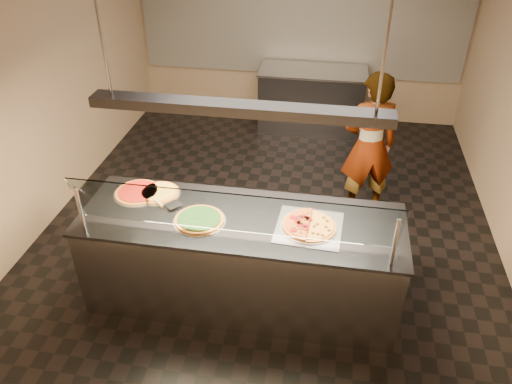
% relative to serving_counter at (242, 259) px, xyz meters
% --- Properties ---
extents(ground, '(5.00, 6.00, 0.02)m').
position_rel_serving_counter_xyz_m(ground, '(0.08, 1.24, -0.48)').
color(ground, black).
rests_on(ground, ground).
extents(wall_back, '(5.00, 0.02, 3.00)m').
position_rel_serving_counter_xyz_m(wall_back, '(0.08, 4.25, 1.03)').
color(wall_back, '#968060').
rests_on(wall_back, ground).
extents(wall_front, '(5.00, 0.02, 3.00)m').
position_rel_serving_counter_xyz_m(wall_front, '(0.08, -1.77, 1.03)').
color(wall_front, '#968060').
rests_on(wall_front, ground).
extents(wall_left, '(0.02, 6.00, 3.00)m').
position_rel_serving_counter_xyz_m(wall_left, '(-2.43, 1.24, 1.03)').
color(wall_left, '#968060').
rests_on(wall_left, ground).
extents(tile_band, '(4.90, 0.02, 1.20)m').
position_rel_serving_counter_xyz_m(tile_band, '(0.08, 4.22, 0.83)').
color(tile_band, silver).
rests_on(tile_band, wall_back).
extents(serving_counter, '(2.81, 0.94, 0.93)m').
position_rel_serving_counter_xyz_m(serving_counter, '(0.00, 0.00, 0.00)').
color(serving_counter, '#B7B7BC').
rests_on(serving_counter, ground).
extents(sneeze_guard, '(2.57, 0.18, 0.54)m').
position_rel_serving_counter_xyz_m(sneeze_guard, '(-0.00, -0.34, 0.76)').
color(sneeze_guard, '#B7B7BC').
rests_on(sneeze_guard, serving_counter).
extents(perforated_tray, '(0.57, 0.57, 0.01)m').
position_rel_serving_counter_xyz_m(perforated_tray, '(0.58, -0.03, 0.47)').
color(perforated_tray, silver).
rests_on(perforated_tray, serving_counter).
extents(half_pizza_pepperoni, '(0.26, 0.46, 0.05)m').
position_rel_serving_counter_xyz_m(half_pizza_pepperoni, '(0.48, -0.03, 0.50)').
color(half_pizza_pepperoni, '#98571F').
rests_on(half_pizza_pepperoni, perforated_tray).
extents(half_pizza_sausage, '(0.25, 0.46, 0.04)m').
position_rel_serving_counter_xyz_m(half_pizza_sausage, '(0.70, -0.03, 0.49)').
color(half_pizza_sausage, '#98571F').
rests_on(half_pizza_sausage, perforated_tray).
extents(pizza_spinach, '(0.45, 0.45, 0.03)m').
position_rel_serving_counter_xyz_m(pizza_spinach, '(-0.34, -0.09, 0.48)').
color(pizza_spinach, silver).
rests_on(pizza_spinach, serving_counter).
extents(pizza_cheese, '(0.39, 0.39, 0.03)m').
position_rel_serving_counter_xyz_m(pizza_cheese, '(-0.82, 0.25, 0.48)').
color(pizza_cheese, silver).
rests_on(pizza_cheese, serving_counter).
extents(pizza_tomato, '(0.44, 0.44, 0.03)m').
position_rel_serving_counter_xyz_m(pizza_tomato, '(-1.01, 0.22, 0.48)').
color(pizza_tomato, silver).
rests_on(pizza_tomato, serving_counter).
extents(pizza_spatula, '(0.29, 0.17, 0.02)m').
position_rel_serving_counter_xyz_m(pizza_spatula, '(-0.71, 0.08, 0.49)').
color(pizza_spatula, '#B7B7BC').
rests_on(pizza_spatula, pizza_spinach).
extents(prep_table, '(1.59, 0.74, 0.93)m').
position_rel_serving_counter_xyz_m(prep_table, '(0.34, 3.79, 0.00)').
color(prep_table, '#323237').
rests_on(prep_table, ground).
extents(worker, '(0.71, 0.57, 1.71)m').
position_rel_serving_counter_xyz_m(worker, '(1.12, 1.67, 0.39)').
color(worker, black).
rests_on(worker, ground).
extents(heat_lamp_housing, '(2.30, 0.18, 0.08)m').
position_rel_serving_counter_xyz_m(heat_lamp_housing, '(-0.00, -0.00, 1.48)').
color(heat_lamp_housing, '#323237').
rests_on(heat_lamp_housing, ceiling).
extents(lamp_rod_left, '(0.02, 0.02, 1.01)m').
position_rel_serving_counter_xyz_m(lamp_rod_left, '(-1.00, -0.00, 2.03)').
color(lamp_rod_left, '#B7B7BC').
rests_on(lamp_rod_left, ceiling).
extents(lamp_rod_right, '(0.02, 0.02, 1.01)m').
position_rel_serving_counter_xyz_m(lamp_rod_right, '(1.00, -0.00, 2.03)').
color(lamp_rod_right, '#B7B7BC').
rests_on(lamp_rod_right, ceiling).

